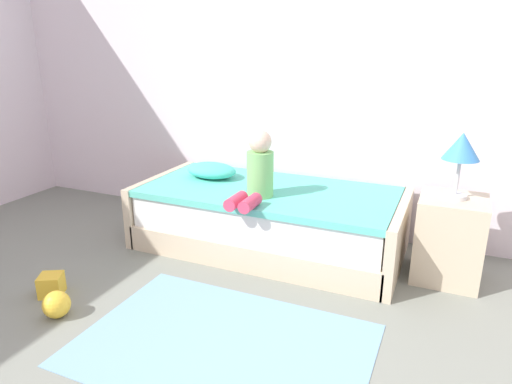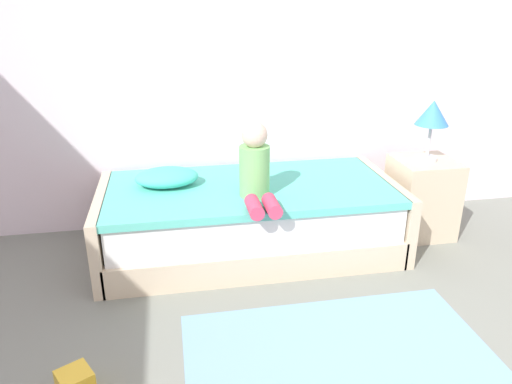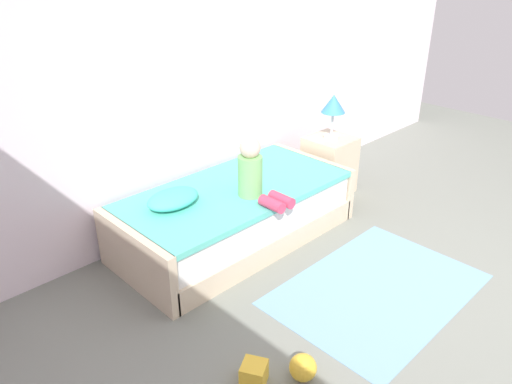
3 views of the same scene
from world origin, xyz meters
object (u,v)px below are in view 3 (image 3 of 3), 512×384
table_lamp (333,106)px  toy_block (254,374)px  child_figure (254,174)px  toy_ball (303,367)px  nightstand (329,165)px  bed (236,214)px  pillow (173,199)px

table_lamp → toy_block: size_ratio=3.12×
child_figure → toy_ball: bearing=-123.0°
nightstand → toy_ball: (-2.15, -1.49, -0.22)m
table_lamp → child_figure: 1.39m
bed → nightstand: 1.35m
nightstand → child_figure: size_ratio=1.18×
bed → pillow: (-0.57, 0.10, 0.32)m
bed → child_figure: size_ratio=4.14×
toy_ball → nightstand: bearing=34.7°
table_lamp → toy_ball: size_ratio=2.69×
table_lamp → toy_block: 2.85m
nightstand → pillow: (-1.92, 0.07, 0.26)m
toy_ball → toy_block: size_ratio=1.16×
child_figure → toy_ball: child_figure is taller
bed → table_lamp: size_ratio=4.69×
table_lamp → pillow: bearing=177.9°
pillow → table_lamp: bearing=-2.1°
nightstand → bed: bearing=-178.8°
table_lamp → child_figure: (-1.35, -0.26, -0.23)m
bed → nightstand: (1.35, 0.03, 0.05)m
bed → table_lamp: (1.35, 0.03, 0.69)m
pillow → toy_block: pillow is taller
table_lamp → toy_block: bearing=-151.2°
toy_ball → bed: bearing=61.4°
bed → nightstand: nightstand is taller
table_lamp → pillow: 1.96m
child_figure → bed: bearing=90.6°
bed → toy_ball: bearing=-118.6°
bed → nightstand: bearing=1.2°
child_figure → pillow: size_ratio=1.16×
table_lamp → toy_block: table_lamp is taller
child_figure → pillow: 0.68m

